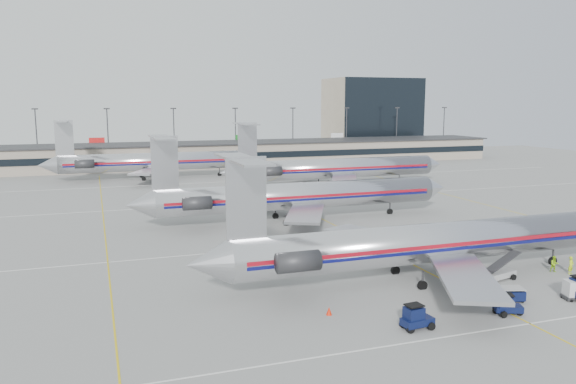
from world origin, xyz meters
name	(u,v)px	position (x,y,z in m)	size (l,w,h in m)	color
ground	(406,261)	(0.00, 0.00, 0.00)	(260.00, 260.00, 0.00)	gray
apron_markings	(364,240)	(0.00, 10.00, 0.01)	(160.00, 0.15, 0.02)	silver
terminal	(216,154)	(0.00, 97.97, 3.16)	(162.00, 17.00, 6.25)	gray
light_mast_row	(205,131)	(0.00, 112.00, 8.58)	(163.60, 0.40, 15.28)	#38383D
distant_building	(371,115)	(62.00, 128.00, 12.50)	(30.00, 20.00, 25.00)	tan
jet_foreground	(428,242)	(-1.32, -5.95, 3.59)	(47.32, 27.86, 12.39)	silver
jet_second_row	(295,196)	(-4.22, 23.41, 3.64)	(47.96, 28.24, 12.55)	silver
jet_third_row	(334,168)	(14.18, 51.63, 3.81)	(47.95, 29.50, 13.11)	silver
jet_back_row	(152,161)	(-18.76, 76.15, 3.84)	(48.35, 29.74, 13.22)	silver
tug_left	(416,318)	(-8.84, -16.09, 0.89)	(2.50, 1.44, 1.95)	#091034
tug_center	(507,305)	(-0.45, -15.94, 0.79)	(2.39, 1.78, 1.74)	#091034
cart_outer	(510,294)	(1.95, -13.50, 0.64)	(2.46, 2.02, 1.21)	#091034
uld_container	(573,290)	(7.36, -14.87, 0.84)	(1.86, 1.68, 1.66)	#2D2D30
belt_loader	(498,273)	(4.96, -8.30, 0.67)	(4.86, 2.38, 2.49)	#999999
ramp_worker_near	(571,265)	(12.95, -9.16, 0.88)	(0.64, 0.42, 1.77)	#B7DA14
ramp_worker_far	(554,264)	(11.89, -8.15, 0.82)	(0.80, 0.62, 1.65)	#8DC913
cone_left	(329,311)	(-13.78, -11.34, 0.32)	(0.48, 0.48, 0.65)	red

